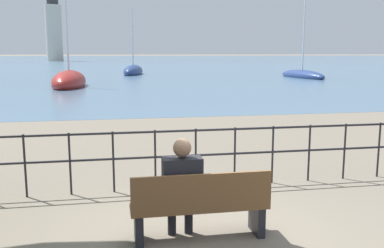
# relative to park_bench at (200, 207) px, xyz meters

# --- Properties ---
(ground_plane) EXTENTS (1000.00, 1000.00, 0.00)m
(ground_plane) POSITION_rel_park_bench_xyz_m (0.00, 0.06, -0.43)
(ground_plane) COLOR #706656
(harbor_water) EXTENTS (600.00, 300.00, 0.01)m
(harbor_water) POSITION_rel_park_bench_xyz_m (0.00, 160.26, -0.43)
(harbor_water) COLOR slate
(harbor_water) RESTS_ON ground_plane
(park_bench) EXTENTS (1.75, 0.45, 0.90)m
(park_bench) POSITION_rel_park_bench_xyz_m (0.00, 0.00, 0.00)
(park_bench) COLOR brown
(park_bench) RESTS_ON ground_plane
(seated_person_left) EXTENTS (0.49, 0.35, 1.31)m
(seated_person_left) POSITION_rel_park_bench_xyz_m (-0.22, 0.07, 0.29)
(seated_person_left) COLOR black
(seated_person_left) RESTS_ON ground_plane
(promenade_railing) EXTENTS (13.50, 0.04, 1.05)m
(promenade_railing) POSITION_rel_park_bench_xyz_m (-0.00, 2.11, 0.26)
(promenade_railing) COLOR black
(promenade_railing) RESTS_ON ground_plane
(sailboat_0) EXTENTS (2.32, 7.35, 7.57)m
(sailboat_0) POSITION_rel_park_bench_xyz_m (16.62, 32.90, -0.18)
(sailboat_0) COLOR navy
(sailboat_0) RESTS_ON ground_plane
(sailboat_3) EXTENTS (2.47, 6.75, 7.56)m
(sailboat_3) POSITION_rel_park_bench_xyz_m (-3.97, 25.72, -0.09)
(sailboat_3) COLOR maroon
(sailboat_3) RESTS_ON ground_plane
(sailboat_5) EXTENTS (3.12, 6.66, 7.37)m
(sailboat_5) POSITION_rel_park_bench_xyz_m (1.24, 41.81, -0.11)
(sailboat_5) COLOR navy
(sailboat_5) RESTS_ON ground_plane
(harbor_lighthouse) EXTENTS (4.42, 4.42, 18.49)m
(harbor_lighthouse) POSITION_rel_park_bench_xyz_m (-16.39, 120.04, 8.17)
(harbor_lighthouse) COLOR beige
(harbor_lighthouse) RESTS_ON ground_plane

